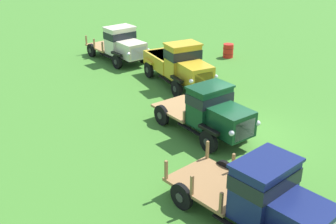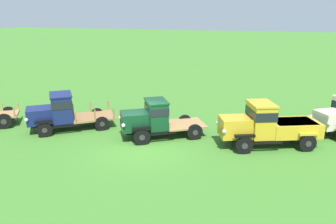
# 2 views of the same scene
# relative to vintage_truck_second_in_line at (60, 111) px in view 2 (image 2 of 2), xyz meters

# --- Properties ---
(ground_plane) EXTENTS (240.00, 240.00, 0.00)m
(ground_plane) POSITION_rel_vintage_truck_second_in_line_xyz_m (5.56, -0.77, -1.12)
(ground_plane) COLOR #3D7528
(vintage_truck_second_in_line) EXTENTS (4.87, 4.46, 2.14)m
(vintage_truck_second_in_line) POSITION_rel_vintage_truck_second_in_line_xyz_m (0.00, 0.00, 0.00)
(vintage_truck_second_in_line) COLOR black
(vintage_truck_second_in_line) RESTS_ON ground
(vintage_truck_midrow_center) EXTENTS (4.71, 3.95, 2.08)m
(vintage_truck_midrow_center) POSITION_rel_vintage_truck_second_in_line_xyz_m (5.52, 0.65, -0.03)
(vintage_truck_midrow_center) COLOR black
(vintage_truck_midrow_center) RESTS_ON ground
(vintage_truck_far_side) EXTENTS (5.24, 3.53, 2.28)m
(vintage_truck_far_side) POSITION_rel_vintage_truck_second_in_line_xyz_m (11.34, 1.51, 0.01)
(vintage_truck_far_side) COLOR black
(vintage_truck_far_side) RESTS_ON ground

